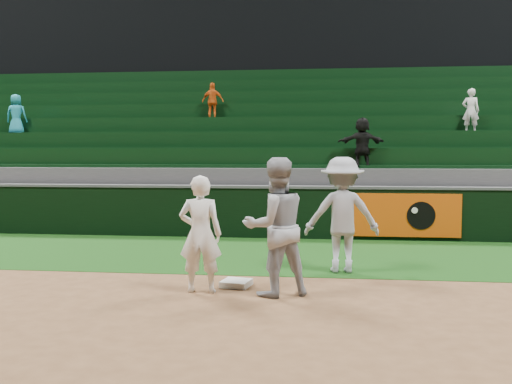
# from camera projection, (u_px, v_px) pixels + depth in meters

# --- Properties ---
(ground) EXTENTS (70.00, 70.00, 0.00)m
(ground) POSITION_uv_depth(u_px,v_px,m) (244.00, 289.00, 8.52)
(ground) COLOR brown
(ground) RESTS_ON ground
(foul_grass) EXTENTS (36.00, 4.20, 0.01)m
(foul_grass) POSITION_uv_depth(u_px,v_px,m) (264.00, 254.00, 11.50)
(foul_grass) COLOR #0F350D
(foul_grass) RESTS_ON ground
(upper_deck) EXTENTS (40.00, 12.00, 12.00)m
(upper_deck) POSITION_uv_depth(u_px,v_px,m) (298.00, 63.00, 25.39)
(upper_deck) COLOR black
(upper_deck) RESTS_ON ground
(first_base) EXTENTS (0.49, 0.49, 0.09)m
(first_base) POSITION_uv_depth(u_px,v_px,m) (236.00, 283.00, 8.72)
(first_base) COLOR white
(first_base) RESTS_ON ground
(first_baseman) EXTENTS (0.65, 0.44, 1.72)m
(first_baseman) POSITION_uv_depth(u_px,v_px,m) (200.00, 234.00, 8.29)
(first_baseman) COLOR white
(first_baseman) RESTS_ON ground
(baserunner) EXTENTS (1.19, 1.10, 1.98)m
(baserunner) POSITION_uv_depth(u_px,v_px,m) (276.00, 227.00, 8.12)
(baserunner) COLOR #A4A7AF
(baserunner) RESTS_ON ground
(base_coach) EXTENTS (1.32, 0.83, 1.96)m
(base_coach) POSITION_uv_depth(u_px,v_px,m) (342.00, 215.00, 9.67)
(base_coach) COLOR #9C9FA9
(base_coach) RESTS_ON foul_grass
(field_wall) EXTENTS (36.00, 0.45, 1.25)m
(field_wall) POSITION_uv_depth(u_px,v_px,m) (275.00, 211.00, 13.63)
(field_wall) COLOR black
(field_wall) RESTS_ON ground
(stadium_seating) EXTENTS (36.00, 5.95, 4.85)m
(stadium_seating) POSITION_uv_depth(u_px,v_px,m) (285.00, 164.00, 17.29)
(stadium_seating) COLOR #3D3D40
(stadium_seating) RESTS_ON ground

